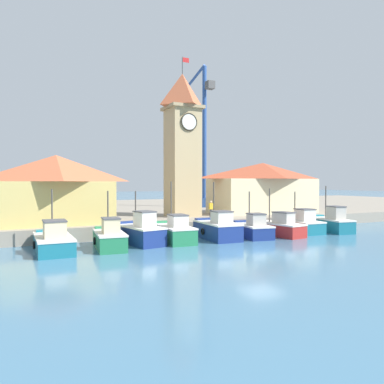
{
  "coord_description": "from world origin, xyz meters",
  "views": [
    {
      "loc": [
        -14.12,
        -18.92,
        4.38
      ],
      "look_at": [
        0.54,
        10.88,
        3.5
      ],
      "focal_mm": 35.0,
      "sensor_mm": 36.0,
      "label": 1
    }
  ],
  "objects_px": {
    "dock_worker_near_tower": "(211,209)",
    "port_crane_near": "(204,153)",
    "fishing_boat_left_inner": "(140,232)",
    "fishing_boat_right_inner": "(276,227)",
    "fishing_boat_right_outer": "(299,224)",
    "fishing_boat_left_outer": "(109,238)",
    "fishing_boat_far_right": "(330,223)",
    "warehouse_right": "(263,187)",
    "clock_tower": "(182,140)",
    "fishing_boat_far_left": "(53,241)",
    "fishing_boat_mid_left": "(174,232)",
    "warehouse_left": "(56,188)",
    "fishing_boat_center": "(217,229)",
    "fishing_boat_mid_right": "(252,229)"
  },
  "relations": [
    {
      "from": "dock_worker_near_tower",
      "to": "port_crane_near",
      "type": "bearing_deg",
      "value": 64.21
    },
    {
      "from": "fishing_boat_left_inner",
      "to": "fishing_boat_right_inner",
      "type": "height_order",
      "value": "fishing_boat_right_inner"
    },
    {
      "from": "fishing_boat_right_outer",
      "to": "fishing_boat_left_outer",
      "type": "bearing_deg",
      "value": -178.27
    },
    {
      "from": "fishing_boat_far_right",
      "to": "warehouse_right",
      "type": "distance_m",
      "value": 9.36
    },
    {
      "from": "fishing_boat_left_inner",
      "to": "fishing_boat_right_inner",
      "type": "distance_m",
      "value": 11.44
    },
    {
      "from": "fishing_boat_right_inner",
      "to": "fishing_boat_right_outer",
      "type": "xyz_separation_m",
      "value": [
        2.96,
        0.48,
        0.02
      ]
    },
    {
      "from": "fishing_boat_right_inner",
      "to": "warehouse_right",
      "type": "relative_size",
      "value": 0.46
    },
    {
      "from": "fishing_boat_right_inner",
      "to": "fishing_boat_right_outer",
      "type": "relative_size",
      "value": 1.16
    },
    {
      "from": "fishing_boat_right_inner",
      "to": "port_crane_near",
      "type": "relative_size",
      "value": 0.29
    },
    {
      "from": "fishing_boat_right_inner",
      "to": "port_crane_near",
      "type": "bearing_deg",
      "value": 79.29
    },
    {
      "from": "clock_tower",
      "to": "warehouse_right",
      "type": "height_order",
      "value": "clock_tower"
    },
    {
      "from": "fishing_boat_left_inner",
      "to": "fishing_boat_far_left",
      "type": "bearing_deg",
      "value": -175.03
    },
    {
      "from": "fishing_boat_left_inner",
      "to": "dock_worker_near_tower",
      "type": "distance_m",
      "value": 9.12
    },
    {
      "from": "fishing_boat_mid_left",
      "to": "port_crane_near",
      "type": "xyz_separation_m",
      "value": [
        12.53,
        18.87,
        7.58
      ]
    },
    {
      "from": "fishing_boat_left_inner",
      "to": "warehouse_left",
      "type": "distance_m",
      "value": 8.72
    },
    {
      "from": "fishing_boat_right_outer",
      "to": "warehouse_right",
      "type": "relative_size",
      "value": 0.4
    },
    {
      "from": "fishing_boat_left_inner",
      "to": "fishing_boat_far_right",
      "type": "relative_size",
      "value": 0.96
    },
    {
      "from": "fishing_boat_center",
      "to": "fishing_boat_mid_right",
      "type": "height_order",
      "value": "fishing_boat_center"
    },
    {
      "from": "fishing_boat_far_left",
      "to": "dock_worker_near_tower",
      "type": "distance_m",
      "value": 14.69
    },
    {
      "from": "fishing_boat_left_outer",
      "to": "port_crane_near",
      "type": "relative_size",
      "value": 0.25
    },
    {
      "from": "fishing_boat_left_outer",
      "to": "fishing_boat_far_right",
      "type": "relative_size",
      "value": 0.93
    },
    {
      "from": "fishing_boat_left_outer",
      "to": "fishing_boat_left_inner",
      "type": "relative_size",
      "value": 0.97
    },
    {
      "from": "fishing_boat_mid_right",
      "to": "fishing_boat_far_right",
      "type": "relative_size",
      "value": 0.87
    },
    {
      "from": "fishing_boat_mid_left",
      "to": "fishing_boat_far_left",
      "type": "bearing_deg",
      "value": -177.75
    },
    {
      "from": "fishing_boat_center",
      "to": "dock_worker_near_tower",
      "type": "height_order",
      "value": "fishing_boat_center"
    },
    {
      "from": "fishing_boat_right_inner",
      "to": "warehouse_left",
      "type": "xyz_separation_m",
      "value": [
        -16.27,
        7.4,
        3.2
      ]
    },
    {
      "from": "fishing_boat_left_outer",
      "to": "fishing_boat_center",
      "type": "distance_m",
      "value": 8.46
    },
    {
      "from": "fishing_boat_far_right",
      "to": "warehouse_right",
      "type": "bearing_deg",
      "value": 94.96
    },
    {
      "from": "fishing_boat_right_inner",
      "to": "fishing_boat_mid_left",
      "type": "bearing_deg",
      "value": 175.74
    },
    {
      "from": "fishing_boat_right_inner",
      "to": "dock_worker_near_tower",
      "type": "xyz_separation_m",
      "value": [
        -3.35,
        4.96,
        1.23
      ]
    },
    {
      "from": "fishing_boat_left_outer",
      "to": "fishing_boat_far_left",
      "type": "bearing_deg",
      "value": 174.2
    },
    {
      "from": "fishing_boat_left_inner",
      "to": "warehouse_left",
      "type": "relative_size",
      "value": 0.56
    },
    {
      "from": "dock_worker_near_tower",
      "to": "fishing_boat_far_left",
      "type": "bearing_deg",
      "value": -161.56
    },
    {
      "from": "port_crane_near",
      "to": "dock_worker_near_tower",
      "type": "relative_size",
      "value": 11.67
    },
    {
      "from": "fishing_boat_left_inner",
      "to": "fishing_boat_right_inner",
      "type": "bearing_deg",
      "value": -4.18
    },
    {
      "from": "fishing_boat_left_outer",
      "to": "warehouse_right",
      "type": "height_order",
      "value": "warehouse_right"
    },
    {
      "from": "fishing_boat_mid_left",
      "to": "warehouse_left",
      "type": "distance_m",
      "value": 10.52
    },
    {
      "from": "fishing_boat_mid_right",
      "to": "fishing_boat_right_inner",
      "type": "distance_m",
      "value": 2.4
    },
    {
      "from": "fishing_boat_left_outer",
      "to": "dock_worker_near_tower",
      "type": "distance_m",
      "value": 11.63
    },
    {
      "from": "warehouse_left",
      "to": "fishing_boat_right_outer",
      "type": "bearing_deg",
      "value": -19.79
    },
    {
      "from": "fishing_boat_far_right",
      "to": "fishing_boat_mid_left",
      "type": "bearing_deg",
      "value": 176.69
    },
    {
      "from": "fishing_boat_mid_right",
      "to": "warehouse_left",
      "type": "xyz_separation_m",
      "value": [
        -13.87,
        7.48,
        3.21
      ]
    },
    {
      "from": "fishing_boat_left_outer",
      "to": "dock_worker_near_tower",
      "type": "height_order",
      "value": "fishing_boat_left_outer"
    },
    {
      "from": "fishing_boat_center",
      "to": "dock_worker_near_tower",
      "type": "relative_size",
      "value": 2.94
    },
    {
      "from": "fishing_boat_far_left",
      "to": "fishing_boat_mid_left",
      "type": "xyz_separation_m",
      "value": [
        8.4,
        0.33,
        0.05
      ]
    },
    {
      "from": "fishing_boat_mid_left",
      "to": "fishing_boat_right_outer",
      "type": "height_order",
      "value": "fishing_boat_mid_left"
    },
    {
      "from": "fishing_boat_far_right",
      "to": "port_crane_near",
      "type": "distance_m",
      "value": 21.23
    },
    {
      "from": "fishing_boat_left_inner",
      "to": "fishing_boat_center",
      "type": "distance_m",
      "value": 6.09
    },
    {
      "from": "clock_tower",
      "to": "port_crane_near",
      "type": "height_order",
      "value": "port_crane_near"
    },
    {
      "from": "fishing_boat_left_outer",
      "to": "fishing_boat_right_outer",
      "type": "relative_size",
      "value": 1.01
    }
  ]
}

